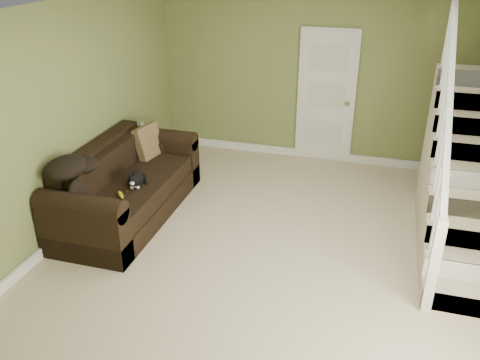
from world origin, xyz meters
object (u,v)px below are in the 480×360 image
Objects in this scene: cat at (135,179)px; banana at (121,195)px; side_table at (152,157)px; sofa at (125,189)px.

banana is (-0.03, -0.30, -0.06)m from cat.
cat is 0.31m from banana.
cat is at bearing -72.83° from side_table.
side_table is at bearing 90.99° from cat.
side_table is 1.79× the size of cat.
sofa reaches higher than banana.
sofa is at bearing 72.31° from banana.
sofa reaches higher than cat.
sofa is 1.10m from side_table.
cat is at bearing -32.75° from sofa.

